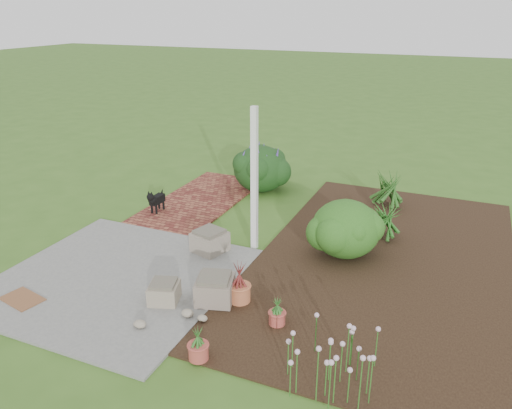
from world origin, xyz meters
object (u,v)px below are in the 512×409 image
at_px(black_dog, 156,199).
at_px(evergreen_shrub, 346,227).
at_px(stone_trough_near, 164,293).
at_px(cream_ceramic_urn, 261,171).

relative_size(black_dog, evergreen_shrub, 0.47).
relative_size(stone_trough_near, black_dog, 0.75).
distance_m(cream_ceramic_urn, evergreen_shrub, 4.12).
relative_size(stone_trough_near, cream_ceramic_urn, 0.89).
xyz_separation_m(stone_trough_near, cream_ceramic_urn, (-0.81, 5.51, 0.09)).
bearing_deg(cream_ceramic_urn, black_dog, -113.30).
height_order(black_dog, evergreen_shrub, evergreen_shrub).
bearing_deg(stone_trough_near, black_dog, 125.73).
bearing_deg(evergreen_shrub, black_dog, 176.07).
bearing_deg(black_dog, evergreen_shrub, -3.21).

